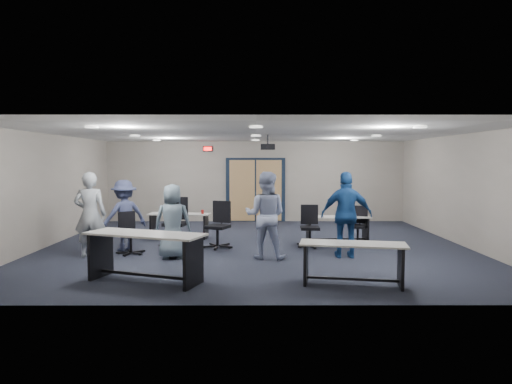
{
  "coord_description": "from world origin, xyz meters",
  "views": [
    {
      "loc": [
        -0.02,
        -10.88,
        2.07
      ],
      "look_at": [
        0.01,
        -0.3,
        1.33
      ],
      "focal_mm": 32.0,
      "sensor_mm": 36.0,
      "label": 1
    }
  ],
  "objects_px": {
    "chair_back_a": "(175,222)",
    "person_back": "(124,215)",
    "chair_back_c": "(310,226)",
    "table_front_right": "(353,256)",
    "chair_loose_left": "(131,233)",
    "table_back_right": "(337,225)",
    "table_front_left": "(145,248)",
    "chair_back_b": "(217,225)",
    "person_navy": "(347,215)",
    "table_back_left": "(179,221)",
    "person_lightblue": "(266,215)",
    "person_plaid": "(173,221)",
    "person_gray": "(90,215)",
    "chair_back_d": "(358,225)"
  },
  "relations": [
    {
      "from": "table_back_left",
      "to": "person_back",
      "type": "xyz_separation_m",
      "value": [
        -0.98,
        -1.66,
        0.35
      ]
    },
    {
      "from": "table_back_left",
      "to": "table_front_right",
      "type": "bearing_deg",
      "value": -45.8
    },
    {
      "from": "person_plaid",
      "to": "person_navy",
      "type": "height_order",
      "value": "person_navy"
    },
    {
      "from": "table_front_right",
      "to": "table_back_right",
      "type": "bearing_deg",
      "value": 93.77
    },
    {
      "from": "chair_back_d",
      "to": "chair_loose_left",
      "type": "xyz_separation_m",
      "value": [
        -5.3,
        -1.32,
        0.0
      ]
    },
    {
      "from": "table_back_right",
      "to": "table_back_left",
      "type": "bearing_deg",
      "value": 168.45
    },
    {
      "from": "chair_back_c",
      "to": "person_back",
      "type": "relative_size",
      "value": 0.61
    },
    {
      "from": "table_back_right",
      "to": "person_back",
      "type": "xyz_separation_m",
      "value": [
        -5.06,
        -0.99,
        0.36
      ]
    },
    {
      "from": "person_gray",
      "to": "table_back_left",
      "type": "bearing_deg",
      "value": -127.83
    },
    {
      "from": "table_front_right",
      "to": "chair_loose_left",
      "type": "bearing_deg",
      "value": 160.56
    },
    {
      "from": "chair_loose_left",
      "to": "person_gray",
      "type": "distance_m",
      "value": 0.95
    },
    {
      "from": "table_front_left",
      "to": "person_navy",
      "type": "xyz_separation_m",
      "value": [
        3.81,
        1.93,
        0.34
      ]
    },
    {
      "from": "person_plaid",
      "to": "person_back",
      "type": "distance_m",
      "value": 1.53
    },
    {
      "from": "table_back_left",
      "to": "table_back_right",
      "type": "xyz_separation_m",
      "value": [
        4.08,
        -0.68,
        -0.0
      ]
    },
    {
      "from": "table_back_left",
      "to": "person_navy",
      "type": "bearing_deg",
      "value": -25.9
    },
    {
      "from": "table_back_left",
      "to": "chair_back_c",
      "type": "distance_m",
      "value": 3.56
    },
    {
      "from": "chair_back_c",
      "to": "chair_back_a",
      "type": "bearing_deg",
      "value": 179.46
    },
    {
      "from": "table_front_left",
      "to": "person_navy",
      "type": "relative_size",
      "value": 1.19
    },
    {
      "from": "chair_back_a",
      "to": "person_back",
      "type": "height_order",
      "value": "person_back"
    },
    {
      "from": "table_back_right",
      "to": "person_gray",
      "type": "distance_m",
      "value": 5.85
    },
    {
      "from": "chair_back_a",
      "to": "person_navy",
      "type": "xyz_separation_m",
      "value": [
        3.87,
        -1.34,
        0.33
      ]
    },
    {
      "from": "table_back_left",
      "to": "person_navy",
      "type": "distance_m",
      "value": 4.67
    },
    {
      "from": "chair_loose_left",
      "to": "person_plaid",
      "type": "xyz_separation_m",
      "value": [
        1.01,
        -0.43,
        0.32
      ]
    },
    {
      "from": "person_lightblue",
      "to": "person_navy",
      "type": "height_order",
      "value": "same"
    },
    {
      "from": "chair_back_b",
      "to": "person_lightblue",
      "type": "bearing_deg",
      "value": -23.51
    },
    {
      "from": "person_lightblue",
      "to": "person_back",
      "type": "xyz_separation_m",
      "value": [
        -3.22,
        0.86,
        -0.1
      ]
    },
    {
      "from": "table_back_left",
      "to": "person_lightblue",
      "type": "xyz_separation_m",
      "value": [
        2.24,
        -2.53,
        0.46
      ]
    },
    {
      "from": "table_front_left",
      "to": "chair_loose_left",
      "type": "xyz_separation_m",
      "value": [
        -0.87,
        2.28,
        -0.11
      ]
    },
    {
      "from": "chair_back_b",
      "to": "person_lightblue",
      "type": "distance_m",
      "value": 1.64
    },
    {
      "from": "table_front_right",
      "to": "chair_back_b",
      "type": "distance_m",
      "value": 4.07
    },
    {
      "from": "chair_back_c",
      "to": "person_back",
      "type": "height_order",
      "value": "person_back"
    },
    {
      "from": "chair_back_a",
      "to": "person_lightblue",
      "type": "height_order",
      "value": "person_lightblue"
    },
    {
      "from": "person_plaid",
      "to": "person_navy",
      "type": "xyz_separation_m",
      "value": [
        3.67,
        0.08,
        0.13
      ]
    },
    {
      "from": "table_back_left",
      "to": "chair_back_b",
      "type": "relative_size",
      "value": 1.51
    },
    {
      "from": "table_back_right",
      "to": "person_navy",
      "type": "bearing_deg",
      "value": -96.22
    },
    {
      "from": "chair_back_a",
      "to": "chair_back_d",
      "type": "bearing_deg",
      "value": 12.28
    },
    {
      "from": "table_front_right",
      "to": "chair_back_a",
      "type": "distance_m",
      "value": 4.97
    },
    {
      "from": "chair_back_a",
      "to": "chair_back_b",
      "type": "height_order",
      "value": "chair_back_a"
    },
    {
      "from": "chair_back_c",
      "to": "person_navy",
      "type": "bearing_deg",
      "value": -59.59
    },
    {
      "from": "person_back",
      "to": "chair_back_d",
      "type": "bearing_deg",
      "value": 151.28
    },
    {
      "from": "table_back_right",
      "to": "person_lightblue",
      "type": "bearing_deg",
      "value": -137.04
    },
    {
      "from": "table_front_right",
      "to": "table_back_right",
      "type": "xyz_separation_m",
      "value": [
        0.45,
        3.91,
        -0.03
      ]
    },
    {
      "from": "table_front_left",
      "to": "chair_back_b",
      "type": "xyz_separation_m",
      "value": [
        0.98,
        3.0,
        -0.02
      ]
    },
    {
      "from": "chair_back_b",
      "to": "person_plaid",
      "type": "height_order",
      "value": "person_plaid"
    },
    {
      "from": "person_gray",
      "to": "person_navy",
      "type": "xyz_separation_m",
      "value": [
        5.45,
        -0.04,
        0.0
      ]
    },
    {
      "from": "table_front_right",
      "to": "chair_loose_left",
      "type": "distance_m",
      "value": 5.02
    },
    {
      "from": "person_plaid",
      "to": "person_navy",
      "type": "relative_size",
      "value": 0.86
    },
    {
      "from": "chair_loose_left",
      "to": "person_plaid",
      "type": "height_order",
      "value": "person_plaid"
    },
    {
      "from": "person_plaid",
      "to": "person_lightblue",
      "type": "xyz_separation_m",
      "value": [
        1.95,
        -0.0,
        0.13
      ]
    },
    {
      "from": "chair_back_b",
      "to": "chair_back_d",
      "type": "distance_m",
      "value": 3.5
    }
  ]
}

